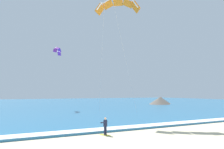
% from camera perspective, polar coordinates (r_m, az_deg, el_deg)
% --- Properties ---
extents(sea, '(200.00, 120.00, 0.20)m').
position_cam_1_polar(sea, '(80.12, -16.13, -7.87)').
color(sea, teal).
rests_on(sea, ground).
extents(surf_foam, '(200.00, 1.85, 0.04)m').
position_cam_1_polar(surf_foam, '(24.12, 7.86, -14.29)').
color(surf_foam, white).
rests_on(surf_foam, sea).
extents(surfboard, '(1.02, 1.45, 0.09)m').
position_cam_1_polar(surfboard, '(20.00, -1.93, -16.79)').
color(surfboard, yellow).
rests_on(surfboard, ground).
extents(kitesurfer, '(0.67, 0.66, 1.69)m').
position_cam_1_polar(kitesurfer, '(19.85, -1.96, -14.19)').
color(kitesurfer, '#191E38').
rests_on(kitesurfer, ground).
extents(kite_primary, '(8.46, 10.52, 17.58)m').
position_cam_1_polar(kite_primary, '(33.11, 1.62, 19.07)').
color(kite_primary, orange).
extents(kite_distant, '(2.59, 4.39, 1.67)m').
position_cam_1_polar(kite_distant, '(50.59, -15.16, 6.70)').
color(kite_distant, purple).
extents(headland_right, '(10.16, 10.14, 2.68)m').
position_cam_1_polar(headland_right, '(72.37, 13.51, -7.34)').
color(headland_right, '#665B51').
rests_on(headland_right, ground).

